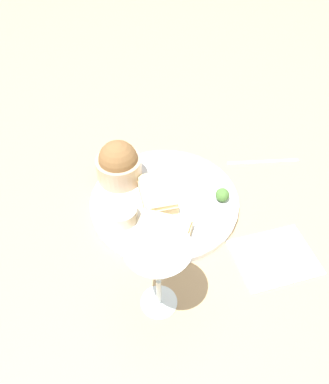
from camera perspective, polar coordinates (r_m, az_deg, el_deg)
name	(u,v)px	position (r m, az deg, el deg)	size (l,w,h in m)	color
ground_plane	(165,203)	(0.77, 0.00, -1.73)	(4.00, 4.00, 0.00)	tan
dinner_plate	(165,201)	(0.76, 0.00, -1.38)	(0.30, 0.30, 0.01)	silver
salad_bowl	(119,164)	(0.78, -6.99, 4.27)	(0.09, 0.09, 0.09)	tan
sauce_ramekin	(121,213)	(0.72, -6.58, -3.23)	(0.06, 0.06, 0.03)	beige
cheese_toast_near	(157,193)	(0.75, -1.15, -0.23)	(0.12, 0.10, 0.03)	#D1B27F
cheese_toast_far	(164,229)	(0.69, -0.14, -5.68)	(0.11, 0.11, 0.03)	#D1B27F
wine_glass	(158,266)	(0.55, -0.95, -11.27)	(0.10, 0.10, 0.16)	silver
garnish	(222,195)	(0.76, 8.81, -0.43)	(0.03, 0.03, 0.03)	#477533
napkin	(275,257)	(0.72, 16.43, -9.44)	(0.16, 0.17, 0.01)	white
fork	(263,161)	(0.88, 14.78, 4.52)	(0.10, 0.14, 0.01)	silver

